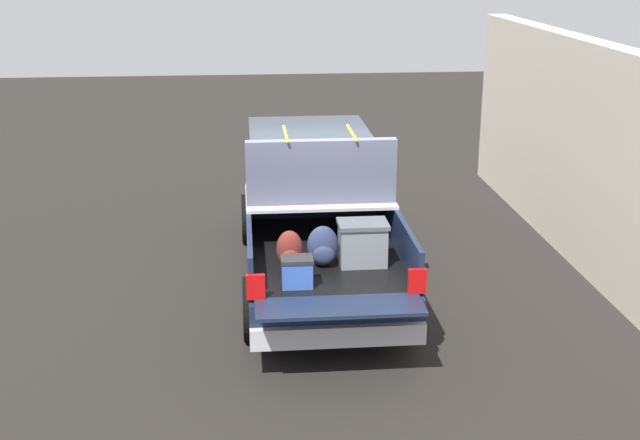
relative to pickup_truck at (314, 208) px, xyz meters
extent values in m
plane|color=black|center=(-0.37, 0.00, -0.97)|extent=(40.00, 40.00, 0.00)
cube|color=#162138|center=(-0.37, 0.00, -0.36)|extent=(5.50, 1.92, 0.48)
cube|color=black|center=(-1.57, 0.00, -0.10)|extent=(2.80, 1.80, 0.04)
cube|color=#162138|center=(-1.57, 0.93, 0.13)|extent=(2.80, 0.06, 0.50)
cube|color=#162138|center=(-1.57, -0.93, 0.13)|extent=(2.80, 0.06, 0.50)
cube|color=#162138|center=(-0.20, 0.00, 0.13)|extent=(0.06, 1.80, 0.50)
cube|color=#162138|center=(-3.25, 0.00, -0.10)|extent=(0.55, 1.80, 0.04)
cube|color=#B2B2B7|center=(-0.80, 0.00, 0.40)|extent=(1.25, 1.92, 0.04)
cube|color=#162138|center=(0.98, 0.00, 0.13)|extent=(2.30, 1.92, 0.50)
cube|color=#2D3842|center=(0.88, 0.00, 0.67)|extent=(1.94, 1.76, 0.58)
cube|color=#162138|center=(2.33, 0.00, 0.07)|extent=(0.40, 1.82, 0.38)
cube|color=#B2B2B7|center=(-3.09, 0.00, -0.48)|extent=(0.24, 1.92, 0.24)
cube|color=red|center=(-2.99, 0.88, 0.06)|extent=(0.06, 0.20, 0.28)
cube|color=red|center=(-2.99, -0.88, 0.06)|extent=(0.06, 0.20, 0.28)
cylinder|color=black|center=(1.38, 0.88, -0.58)|extent=(0.77, 0.30, 0.77)
cylinder|color=black|center=(1.38, -0.88, -0.58)|extent=(0.77, 0.30, 0.77)
cylinder|color=black|center=(-2.12, 0.88, -0.58)|extent=(0.77, 0.30, 0.77)
cylinder|color=black|center=(-2.12, -0.88, -0.58)|extent=(0.77, 0.30, 0.77)
cube|color=slate|center=(-2.05, -0.41, 0.16)|extent=(0.40, 0.55, 0.48)
cube|color=#505359|center=(-2.05, -0.41, 0.42)|extent=(0.44, 0.59, 0.05)
ellipsoid|color=#283351|center=(-2.07, 0.07, 0.17)|extent=(0.20, 0.37, 0.50)
ellipsoid|color=#283351|center=(-2.18, 0.07, 0.09)|extent=(0.09, 0.26, 0.22)
ellipsoid|color=maroon|center=(-2.11, 0.47, 0.15)|extent=(0.20, 0.31, 0.47)
ellipsoid|color=maroon|center=(-2.22, 0.47, 0.08)|extent=(0.09, 0.22, 0.20)
cube|color=#3359B2|center=(-2.67, 0.42, 0.07)|extent=(0.26, 0.34, 0.30)
cube|color=#262628|center=(-2.67, 0.42, 0.24)|extent=(0.28, 0.36, 0.04)
cube|color=#4C5166|center=(-0.80, 0.00, 0.63)|extent=(0.87, 1.90, 0.42)
cube|color=#4C5166|center=(-1.15, 0.00, 1.04)|extent=(0.16, 1.90, 0.40)
cube|color=#4C5166|center=(-0.75, 0.85, 0.95)|extent=(0.63, 0.20, 0.22)
cube|color=#4C5166|center=(-0.75, -0.85, 0.95)|extent=(0.63, 0.20, 0.22)
cube|color=yellow|center=(-0.80, 0.43, 1.25)|extent=(0.97, 0.03, 0.02)
cube|color=yellow|center=(-0.80, -0.43, 1.25)|extent=(0.97, 0.03, 0.02)
cube|color=beige|center=(0.02, -4.01, 0.65)|extent=(10.11, 0.36, 3.24)
camera|label=1|loc=(-11.37, 0.96, 3.56)|focal=47.26mm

